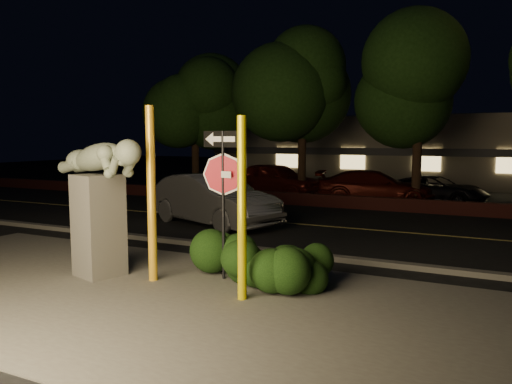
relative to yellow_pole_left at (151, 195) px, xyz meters
The scene contains 22 objects.
ground 10.32m from the yellow_pole_left, 87.30° to the left, with size 90.00×90.00×0.00m, color black.
patio 1.92m from the yellow_pole_left, 59.89° to the right, with size 14.00×6.00×0.02m, color #4C4944.
road 7.38m from the yellow_pole_left, 86.17° to the left, with size 80.00×8.00×0.01m, color black.
lane_marking 7.38m from the yellow_pole_left, 86.17° to the left, with size 80.00×0.12×0.01m, color gold.
curb 3.51m from the yellow_pole_left, 81.13° to the left, with size 80.00×0.25×0.12m, color #4C4944.
brick_wall 11.57m from the yellow_pole_left, 87.61° to the left, with size 40.00×0.35×0.50m, color #4E1C19.
parking_lot 17.26m from the yellow_pole_left, 88.40° to the left, with size 40.00×12.00×0.01m, color black.
building 25.17m from the yellow_pole_left, 88.91° to the left, with size 22.00×10.20×4.00m.
tree_far_a 15.60m from the yellow_pole_left, 119.72° to the left, with size 4.60×4.60×7.43m.
tree_far_b 14.21m from the yellow_pole_left, 98.59° to the left, with size 5.20×5.20×8.41m.
tree_far_c 13.89m from the yellow_pole_left, 77.06° to the left, with size 4.80×4.80×7.84m.
yellow_pole_left is the anchor object (origin of this frame).
yellow_pole_right 2.09m from the yellow_pole_left, ahead, with size 0.16×0.16×3.12m, color #FFE305.
signpost 1.41m from the yellow_pole_left, 30.61° to the left, with size 0.97×0.21×2.88m.
sculpture 1.16m from the yellow_pole_left, behind, with size 2.54×1.34×2.73m.
hedge_center 1.87m from the yellow_pole_left, 53.41° to the left, with size 2.07×0.97×1.08m, color black.
hedge_right 2.47m from the yellow_pole_left, 13.81° to the left, with size 1.71×0.91×1.12m, color black.
hedge_far_right 3.06m from the yellow_pole_left, 19.35° to the left, with size 1.35×0.84×0.94m, color black.
silver_sedan 6.36m from the yellow_pole_left, 110.47° to the left, with size 1.71×4.90×1.62m, color #A0A0A4.
parked_car_red 14.60m from the yellow_pole_left, 104.46° to the left, with size 1.88×4.67×1.59m, color maroon.
parked_car_darkred 13.37m from the yellow_pole_left, 84.57° to the left, with size 1.96×4.83×1.40m, color #470F0A.
parked_car_dark 14.88m from the yellow_pole_left, 76.13° to the left, with size 1.95×4.23×1.18m, color black.
Camera 1 is at (5.41, -7.74, 2.75)m, focal length 35.00 mm.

